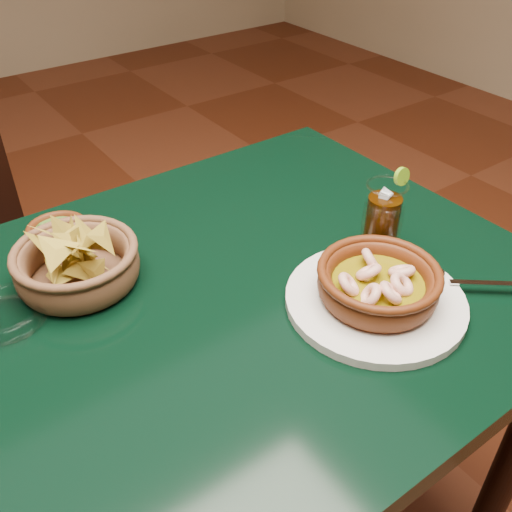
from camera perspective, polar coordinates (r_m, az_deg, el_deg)
dining_table at (r=0.93m, az=-7.85°, el=-10.33°), size 1.20×0.80×0.75m
shrimp_plate at (r=0.87m, az=12.06°, el=-3.11°), size 0.34×0.27×0.08m
chip_basket at (r=0.93m, az=-17.47°, el=-0.71°), size 0.23×0.23×0.13m
guacamole_ramekin at (r=1.04m, az=-19.17°, el=2.11°), size 0.13×0.13×0.04m
cola_drink at (r=0.95m, az=12.48°, el=3.33°), size 0.14×0.14×0.16m
glass_ashtray at (r=0.91m, az=-23.76°, el=-5.35°), size 0.13×0.13×0.03m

